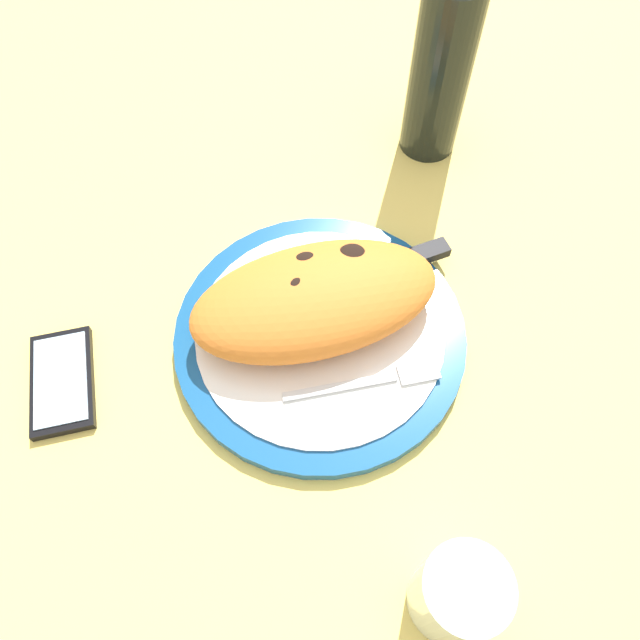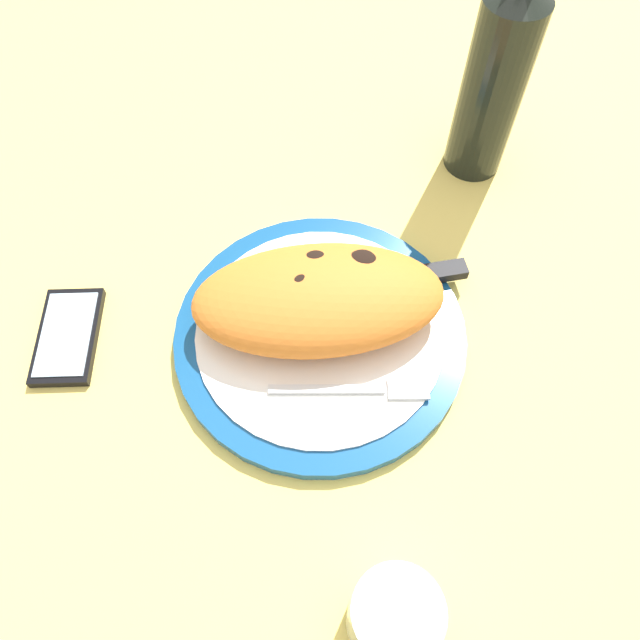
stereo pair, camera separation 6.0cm
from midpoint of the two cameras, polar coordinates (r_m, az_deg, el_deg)
ground_plane at (r=65.06cm, az=2.65°, el=-2.57°), size 150.00×150.00×3.00cm
plate at (r=63.00cm, az=2.74°, el=-1.58°), size 30.27×30.27×1.76cm
calzone at (r=60.36cm, az=2.59°, el=1.78°), size 25.53×13.38×6.33cm
fork at (r=59.42cm, az=7.29°, el=-6.74°), size 15.42×2.94×0.40cm
knife at (r=65.47cm, az=8.87°, el=3.40°), size 25.82×4.27×1.20cm
smartphone at (r=67.36cm, az=-20.37°, el=-1.63°), size 6.71×11.60×1.16cm
water_glass at (r=52.83cm, az=10.39°, el=-26.22°), size 6.81×6.81×9.17cm
wine_bottle at (r=74.44cm, az=18.55°, el=20.46°), size 7.01×7.01×29.47cm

